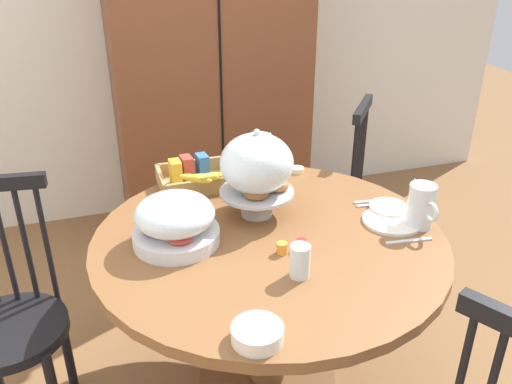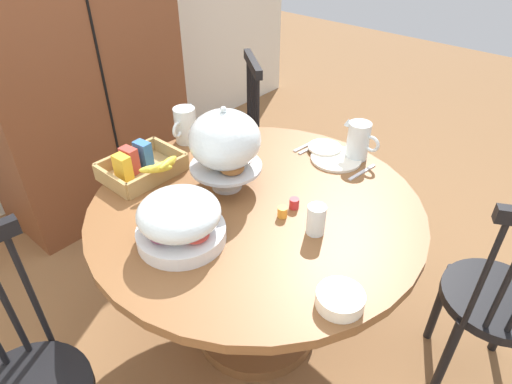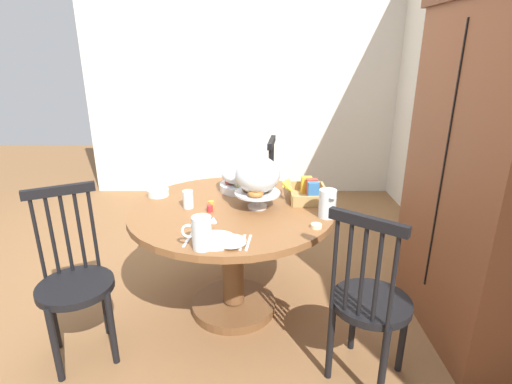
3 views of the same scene
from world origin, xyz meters
TOP-DOWN VIEW (x-y plane):
  - ground_plane at (0.00, 0.00)m, footprint 10.00×10.00m
  - wall_left at (-2.43, 0.36)m, footprint 0.06×4.32m
  - wooden_armoire at (0.16, 1.50)m, footprint 1.18×0.60m
  - dining_table at (0.01, 0.02)m, footprint 1.26×1.26m
  - windsor_chair_near_window at (-0.90, 0.16)m, footprint 0.40×0.40m
  - windsor_chair_by_cabinet at (0.42, -0.81)m, footprint 0.45×0.45m
  - windsor_chair_facing_door at (0.60, 0.74)m, footprint 0.47×0.47m
  - pastry_stand_with_dome at (0.02, 0.18)m, footprint 0.28×0.28m
  - fruit_platter_covered at (-0.31, 0.07)m, footprint 0.30×0.30m
  - orange_juice_pitcher at (0.55, -0.09)m, footprint 0.10×0.18m
  - milk_pitcher at (0.16, 0.58)m, footprint 0.18×0.10m
  - cereal_basket at (-0.15, 0.50)m, footprint 0.32×0.30m
  - china_plate_large at (0.48, -0.04)m, footprint 0.22×0.22m
  - china_plate_small at (0.51, 0.05)m, footprint 0.15×0.15m
  - cereal_bowl at (-0.20, -0.48)m, footprint 0.14×0.14m
  - drinking_glass at (0.02, -0.24)m, footprint 0.06×0.06m
  - butter_dish at (0.32, 0.50)m, footprint 0.06×0.06m
  - jam_jar_strawberry at (0.08, -0.11)m, footprint 0.04×0.04m
  - jam_jar_apricot at (0.01, -0.11)m, footprint 0.04×0.04m
  - table_knife at (0.49, 0.10)m, footprint 0.17×0.03m
  - dinner_fork at (0.50, 0.13)m, footprint 0.17×0.03m
  - soup_spoon at (0.46, -0.17)m, footprint 0.17×0.03m

SIDE VIEW (x-z plane):
  - ground_plane at x=0.00m, z-range 0.00..0.00m
  - windsor_chair_near_window at x=-0.90m, z-range -0.03..0.94m
  - windsor_chair_by_cabinet at x=0.42m, z-range -0.03..0.94m
  - windsor_chair_facing_door at x=0.60m, z-range -0.03..0.94m
  - dining_table at x=0.01m, z-range 0.17..0.91m
  - table_knife at x=0.49m, z-range 0.74..0.75m
  - dinner_fork at x=0.50m, z-range 0.74..0.75m
  - soup_spoon at x=0.46m, z-range 0.74..0.75m
  - china_plate_large at x=0.48m, z-range 0.74..0.75m
  - butter_dish at x=0.32m, z-range 0.74..0.76m
  - china_plate_small at x=0.51m, z-range 0.75..0.76m
  - jam_jar_strawberry at x=0.08m, z-range 0.74..0.78m
  - jam_jar_apricot at x=0.01m, z-range 0.74..0.78m
  - cereal_bowl at x=-0.20m, z-range 0.74..0.78m
  - cereal_basket at x=-0.15m, z-range 0.72..0.85m
  - drinking_glass at x=0.02m, z-range 0.74..0.85m
  - milk_pitcher at x=0.16m, z-range 0.73..0.90m
  - orange_juice_pitcher at x=0.55m, z-range 0.73..0.90m
  - fruit_platter_covered at x=-0.31m, z-range 0.74..0.92m
  - pastry_stand_with_dome at x=0.02m, z-range 0.77..1.11m
  - wooden_armoire at x=0.16m, z-range 0.00..1.96m
  - wall_left at x=-2.43m, z-range 0.00..2.60m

